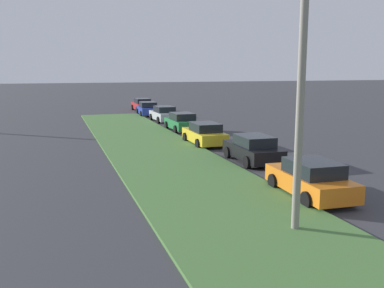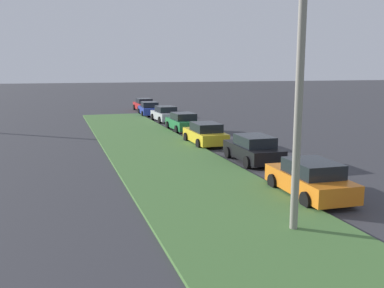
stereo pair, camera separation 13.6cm
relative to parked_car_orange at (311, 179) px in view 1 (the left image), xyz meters
The scene contains 9 objects.
grass_median 4.56m from the parked_car_orange, 54.65° to the left, with size 60.00×6.00×0.12m, color #477238.
parked_car_orange is the anchor object (origin of this frame).
parked_car_black 6.51m from the parked_car_orange, ahead, with size 4.33×2.08×1.47m.
parked_car_yellow 12.36m from the parked_car_orange, ahead, with size 4.31×2.03×1.47m.
parked_car_green 19.04m from the parked_car_orange, ahead, with size 4.32×2.05×1.47m.
parked_car_silver 25.49m from the parked_car_orange, ahead, with size 4.36×2.13×1.47m.
parked_car_blue 31.21m from the parked_car_orange, ahead, with size 4.39×2.19×1.47m.
parked_car_red 36.70m from the parked_car_orange, ahead, with size 4.34×2.09×1.47m.
streetlight 5.23m from the parked_car_orange, 144.14° to the left, with size 0.74×2.86×7.50m.
Camera 1 is at (-6.76, 14.21, 4.98)m, focal length 40.33 mm.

